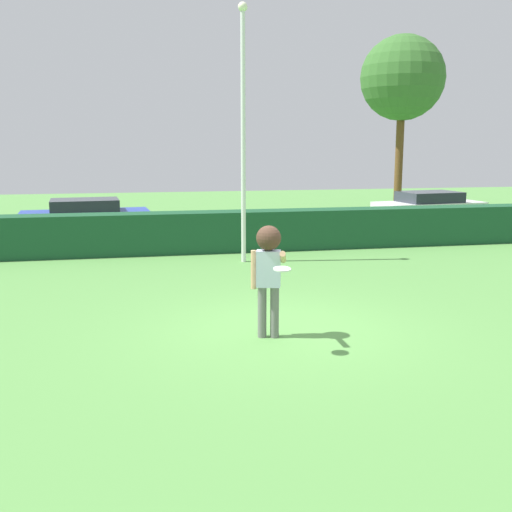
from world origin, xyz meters
The scene contains 8 objects.
ground_plane centered at (0.00, 0.00, 0.00)m, with size 60.00×60.00×0.00m, color #569246.
person centered at (-0.35, -0.32, 1.21)m, with size 0.55×0.84×1.82m.
frisbee centered at (-0.33, -1.15, 1.29)m, with size 0.26×0.26×0.04m.
lamppost centered at (0.39, 6.01, 3.57)m, with size 0.24×0.24×6.50m.
hedge_row centered at (0.00, 7.71, 0.58)m, with size 29.83×0.90×1.16m, color #1A4B2B.
parked_car_blue centered at (-4.02, 11.48, 0.69)m, with size 4.33×2.10×1.25m.
parked_car_white centered at (8.83, 12.16, 0.69)m, with size 4.38×2.23×1.25m.
maple_tree centered at (9.13, 15.72, 5.83)m, with size 3.63×3.63×7.68m.
Camera 1 is at (-2.39, -9.42, 3.07)m, focal length 42.34 mm.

